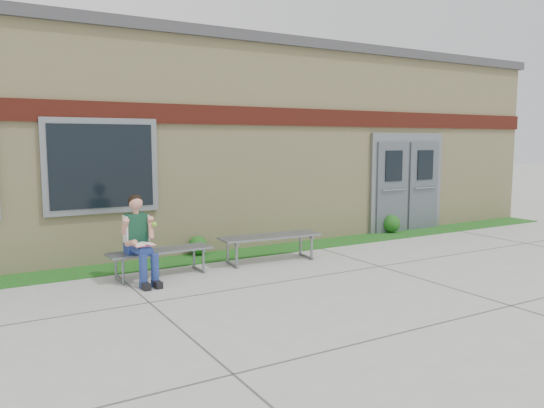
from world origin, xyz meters
TOP-DOWN VIEW (x-y plane):
  - ground at (0.00, 0.00)m, footprint 80.00×80.00m
  - grass_strip at (0.00, 2.60)m, footprint 16.00×0.80m
  - school_building at (-0.00, 5.99)m, footprint 16.20×6.22m
  - bench_left at (-2.42, 1.76)m, footprint 1.65×0.52m
  - bench_right at (-0.42, 1.76)m, footprint 1.85×0.64m
  - girl at (-2.80, 1.56)m, footprint 0.50×0.81m
  - shrub_mid at (-1.34, 2.85)m, footprint 0.35×0.35m
  - shrub_east at (3.45, 2.85)m, footprint 0.41×0.41m

SIDE VIEW (x-z plane):
  - ground at x=0.00m, z-range 0.00..0.00m
  - grass_strip at x=0.00m, z-range 0.00..0.02m
  - shrub_mid at x=-1.34m, z-range 0.02..0.37m
  - shrub_east at x=3.45m, z-range 0.02..0.43m
  - bench_left at x=-2.42m, z-range 0.12..0.54m
  - bench_right at x=-0.42m, z-range 0.13..0.60m
  - girl at x=-2.80m, z-range 0.02..1.34m
  - school_building at x=0.00m, z-range 0.00..4.20m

